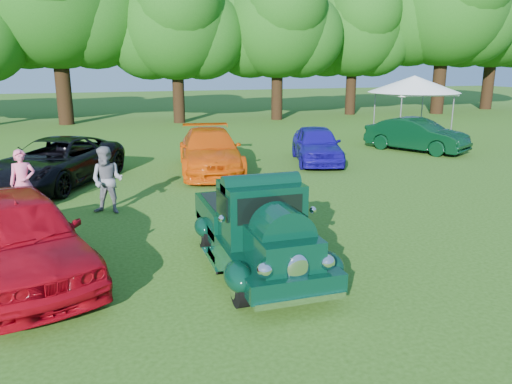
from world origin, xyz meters
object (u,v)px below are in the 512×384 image
object	(u,v)px
hero_pickup	(258,230)
back_car_black	(56,162)
spectator_pink	(23,183)
spectator_grey	(107,180)
red_convertible	(17,237)
back_car_green	(416,135)
back_car_orange	(210,151)
back_car_blue	(317,144)
canopy_tent	(414,85)

from	to	relation	value
hero_pickup	back_car_black	bearing A→B (deg)	116.42
spectator_pink	spectator_grey	distance (m)	2.12
spectator_grey	red_convertible	bearing A→B (deg)	-88.64
red_convertible	back_car_green	world-z (taller)	red_convertible
back_car_orange	back_car_green	world-z (taller)	back_car_orange
back_car_orange	back_car_green	size ratio (longest dim) A/B	1.18
red_convertible	back_car_black	xyz separation A→B (m)	(0.17, 7.55, -0.07)
back_car_black	spectator_grey	size ratio (longest dim) A/B	3.05
back_car_orange	spectator_grey	distance (m)	5.58
spectator_pink	spectator_grey	xyz separation A→B (m)	(2.06, -0.48, 0.02)
back_car_green	spectator_grey	size ratio (longest dim) A/B	2.50
back_car_orange	back_car_green	distance (m)	9.68
back_car_orange	spectator_grey	xyz separation A→B (m)	(-3.65, -4.22, 0.13)
hero_pickup	back_car_orange	xyz separation A→B (m)	(1.02, 8.75, 0.01)
back_car_blue	canopy_tent	distance (m)	7.34
spectator_pink	canopy_tent	distance (m)	18.00
back_car_orange	spectator_pink	world-z (taller)	spectator_pink
back_car_black	canopy_tent	distance (m)	16.43
spectator_pink	canopy_tent	world-z (taller)	canopy_tent
back_car_orange	back_car_blue	bearing A→B (deg)	13.07
hero_pickup	spectator_grey	bearing A→B (deg)	120.10
red_convertible	back_car_orange	xyz separation A→B (m)	(5.31, 8.02, -0.07)
back_car_black	back_car_green	size ratio (longest dim) A/B	1.22
red_convertible	back_car_green	size ratio (longest dim) A/B	1.10
back_car_black	back_car_orange	size ratio (longest dim) A/B	1.03
hero_pickup	spectator_grey	world-z (taller)	spectator_grey
hero_pickup	red_convertible	world-z (taller)	hero_pickup
hero_pickup	canopy_tent	distance (m)	17.02
hero_pickup	back_car_orange	world-z (taller)	hero_pickup
back_car_green	spectator_pink	distance (m)	16.12
back_car_blue	spectator_pink	world-z (taller)	spectator_pink
red_convertible	back_car_orange	world-z (taller)	red_convertible
red_convertible	back_car_green	bearing A→B (deg)	12.20
back_car_blue	canopy_tent	size ratio (longest dim) A/B	0.90
back_car_green	hero_pickup	bearing A→B (deg)	-166.06
back_car_green	spectator_pink	world-z (taller)	spectator_pink
hero_pickup	back_car_black	xyz separation A→B (m)	(-4.12, 8.29, 0.00)
back_car_green	spectator_grey	world-z (taller)	spectator_grey
back_car_black	back_car_green	world-z (taller)	back_car_black
back_car_orange	back_car_green	xyz separation A→B (m)	(9.59, 1.36, -0.03)
hero_pickup	spectator_grey	size ratio (longest dim) A/B	2.50
hero_pickup	spectator_grey	xyz separation A→B (m)	(-2.63, 4.53, 0.14)
back_car_blue	spectator_pink	xyz separation A→B (m)	(-10.06, -4.12, 0.14)
back_car_black	back_car_blue	bearing A→B (deg)	34.05
spectator_grey	back_car_orange	bearing A→B (deg)	74.15
hero_pickup	back_car_green	world-z (taller)	hero_pickup
hero_pickup	red_convertible	xyz separation A→B (m)	(-4.28, 0.73, 0.08)
back_car_orange	spectator_pink	size ratio (longest dim) A/B	3.04
back_car_blue	spectator_pink	size ratio (longest dim) A/B	2.44
back_car_blue	back_car_green	xyz separation A→B (m)	(5.24, 0.98, 0.01)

